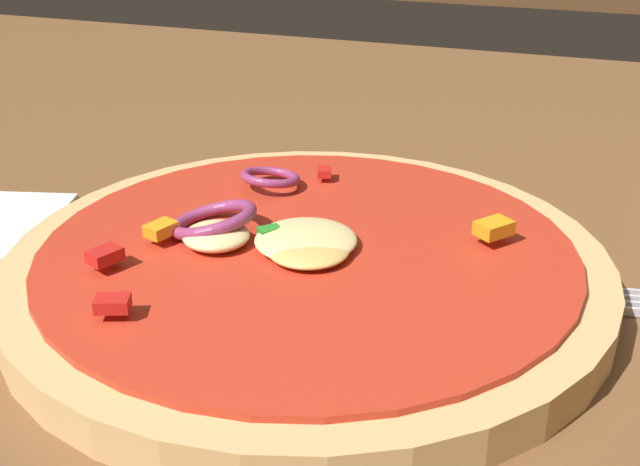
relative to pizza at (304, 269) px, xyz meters
The scene contains 2 objects.
dining_table 0.05m from the pizza, ahead, with size 1.41×1.01×0.04m.
pizza is the anchor object (origin of this frame).
Camera 1 is at (0.08, -0.31, 0.22)m, focal length 45.93 mm.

